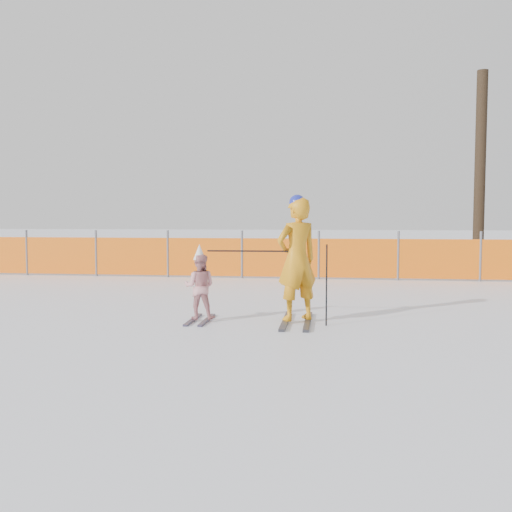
# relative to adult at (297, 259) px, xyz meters

# --- Properties ---
(ground) EXTENTS (120.00, 120.00, 0.00)m
(ground) POSITION_rel_adult_xyz_m (-0.66, -0.29, -0.97)
(ground) COLOR white
(ground) RESTS_ON ground
(adult) EXTENTS (0.81, 1.51, 1.95)m
(adult) POSITION_rel_adult_xyz_m (0.00, 0.00, 0.00)
(adult) COLOR black
(adult) RESTS_ON ground
(child) EXTENTS (0.51, 0.99, 1.19)m
(child) POSITION_rel_adult_xyz_m (-1.50, -0.05, -0.43)
(child) COLOR black
(child) RESTS_ON ground
(ski_poles) EXTENTS (1.84, 0.22, 1.21)m
(ski_poles) POSITION_rel_adult_xyz_m (-0.16, -0.11, -0.12)
(ski_poles) COLOR black
(ski_poles) RESTS_ON ground
(safety_fence) EXTENTS (15.26, 0.06, 1.25)m
(safety_fence) POSITION_rel_adult_xyz_m (-2.22, 6.08, -0.42)
(safety_fence) COLOR #595960
(safety_fence) RESTS_ON ground
(tree_trunks) EXTENTS (1.91, 1.47, 6.03)m
(tree_trunks) POSITION_rel_adult_xyz_m (5.57, 10.05, 2.00)
(tree_trunks) COLOR black
(tree_trunks) RESTS_ON ground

